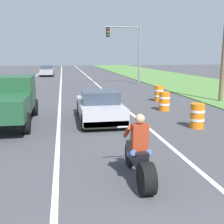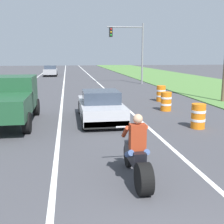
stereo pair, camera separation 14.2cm
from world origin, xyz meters
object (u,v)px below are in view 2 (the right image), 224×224
object	(u,v)px
construction_barrel_mid	(166,101)
construction_barrel_far	(161,93)
pickup_truck_left_lane_dark_green	(10,98)
motorcycle_with_rider	(137,158)
distant_car_far_ahead	(51,71)
construction_barrel_nearest	(198,116)
sports_car_silver	(100,107)
traffic_light_mast_near	(132,45)

from	to	relation	value
construction_barrel_mid	construction_barrel_far	bearing A→B (deg)	76.11
pickup_truck_left_lane_dark_green	construction_barrel_mid	distance (m)	7.78
motorcycle_with_rider	distant_car_far_ahead	size ratio (longest dim) A/B	0.55
pickup_truck_left_lane_dark_green	construction_barrel_nearest	world-z (taller)	pickup_truck_left_lane_dark_green
distant_car_far_ahead	construction_barrel_mid	bearing A→B (deg)	-74.40
sports_car_silver	pickup_truck_left_lane_dark_green	size ratio (longest dim) A/B	0.90
motorcycle_with_rider	construction_barrel_far	bearing A→B (deg)	68.65
construction_barrel_mid	motorcycle_with_rider	bearing A→B (deg)	-113.97
traffic_light_mast_near	construction_barrel_mid	bearing A→B (deg)	-95.43
construction_barrel_mid	traffic_light_mast_near	bearing A→B (deg)	84.57
pickup_truck_left_lane_dark_green	construction_barrel_mid	size ratio (longest dim) A/B	4.80
sports_car_silver	traffic_light_mast_near	bearing A→B (deg)	72.19
traffic_light_mast_near	pickup_truck_left_lane_dark_green	bearing A→B (deg)	-119.52
pickup_truck_left_lane_dark_green	distant_car_far_ahead	distance (m)	28.42
motorcycle_with_rider	pickup_truck_left_lane_dark_green	world-z (taller)	pickup_truck_left_lane_dark_green
motorcycle_with_rider	construction_barrel_nearest	bearing A→B (deg)	50.49
pickup_truck_left_lane_dark_green	traffic_light_mast_near	distance (m)	18.25
sports_car_silver	construction_barrel_mid	size ratio (longest dim) A/B	4.30
construction_barrel_nearest	distant_car_far_ahead	size ratio (longest dim) A/B	0.25
sports_car_silver	construction_barrel_far	distance (m)	6.46
sports_car_silver	construction_barrel_nearest	bearing A→B (deg)	-28.47
sports_car_silver	pickup_truck_left_lane_dark_green	bearing A→B (deg)	-178.80
distant_car_far_ahead	construction_barrel_far	bearing A→B (deg)	-70.89
pickup_truck_left_lane_dark_green	distant_car_far_ahead	bearing A→B (deg)	89.77
motorcycle_with_rider	distant_car_far_ahead	world-z (taller)	motorcycle_with_rider
construction_barrel_far	sports_car_silver	bearing A→B (deg)	-133.36
motorcycle_with_rider	sports_car_silver	bearing A→B (deg)	90.83
motorcycle_with_rider	construction_barrel_nearest	distance (m)	5.70
construction_barrel_nearest	construction_barrel_far	distance (m)	6.75
construction_barrel_nearest	distant_car_far_ahead	bearing A→B (deg)	103.83
construction_barrel_far	construction_barrel_mid	bearing A→B (deg)	-103.89
motorcycle_with_rider	pickup_truck_left_lane_dark_green	size ratio (longest dim) A/B	0.46
pickup_truck_left_lane_dark_green	traffic_light_mast_near	bearing A→B (deg)	60.48
construction_barrel_mid	construction_barrel_far	world-z (taller)	same
traffic_light_mast_near	distant_car_far_ahead	world-z (taller)	traffic_light_mast_near
construction_barrel_far	construction_barrel_nearest	bearing A→B (deg)	-96.11
sports_car_silver	traffic_light_mast_near	xyz separation A→B (m)	(5.02, 15.61, 3.30)
construction_barrel_mid	construction_barrel_far	distance (m)	3.11
traffic_light_mast_near	construction_barrel_mid	xyz separation A→B (m)	(-1.33, -13.93, -3.43)
construction_barrel_nearest	pickup_truck_left_lane_dark_green	bearing A→B (deg)	165.69
sports_car_silver	construction_barrel_far	world-z (taller)	sports_car_silver
distant_car_far_ahead	pickup_truck_left_lane_dark_green	bearing A→B (deg)	-90.23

